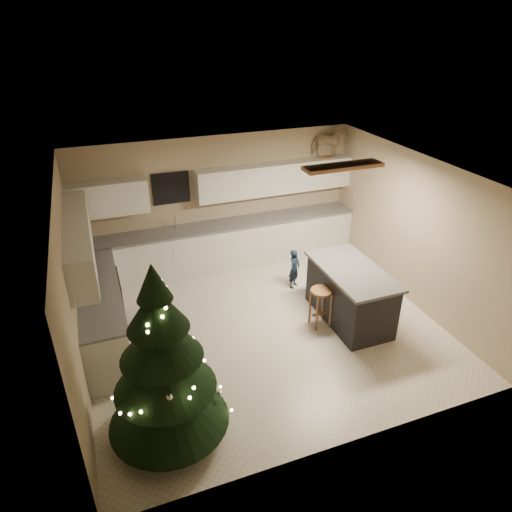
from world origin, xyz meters
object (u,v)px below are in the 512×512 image
island (350,294)px  toddler (294,269)px  bar_stool (321,299)px  christmas_tree (164,372)px  rocking_horse (328,143)px

island → toddler: island is taller
bar_stool → toddler: 1.25m
island → christmas_tree: christmas_tree is taller
bar_stool → toddler: toddler is taller
island → toddler: 1.33m
island → rocking_horse: rocking_horse is taller
christmas_tree → rocking_horse: bearing=43.5°
bar_stool → toddler: bearing=85.1°
toddler → rocking_horse: rocking_horse is taller
christmas_tree → rocking_horse: (4.13, 3.92, 1.33)m
island → christmas_tree: bearing=-157.9°
christmas_tree → rocking_horse: 5.85m
christmas_tree → island: bearing=22.1°
island → rocking_horse: size_ratio=2.34×
christmas_tree → toddler: 3.89m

